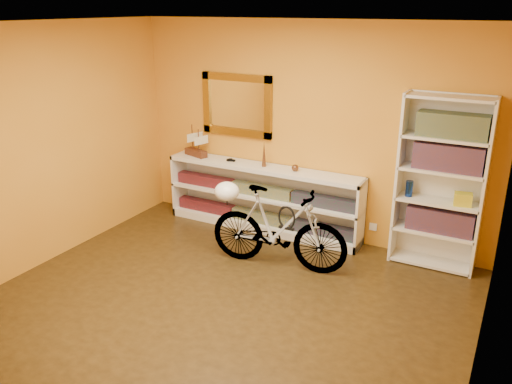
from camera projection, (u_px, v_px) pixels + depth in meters
The scene contains 24 objects.
floor at pixel (222, 306), 5.02m from camera, with size 4.50×4.00×0.01m, color black.
ceiling at pixel (215, 23), 4.13m from camera, with size 4.50×4.00×0.01m, color silver.
back_wall at pixel (307, 132), 6.23m from camera, with size 4.50×0.01×2.60m, color orange.
left_wall at pixel (40, 147), 5.57m from camera, with size 0.01×4.00×2.60m, color orange.
right_wall at pixel (497, 227), 3.58m from camera, with size 0.01×4.00×2.60m, color orange.
gilt_mirror at pixel (237, 105), 6.54m from camera, with size 0.98×0.06×0.78m, color #826217.
wall_socket at pixel (373, 227), 6.18m from camera, with size 0.09×0.01×0.09m, color silver.
console_unit at pixel (263, 198), 6.60m from camera, with size 2.60×0.35×0.85m, color silver, non-canonical shape.
cd_row_lower at pixel (262, 217), 6.67m from camera, with size 2.50×0.13×0.14m, color black.
cd_row_upper at pixel (262, 190), 6.54m from camera, with size 2.50×0.13×0.14m, color navy.
model_ship at pixel (195, 141), 6.82m from camera, with size 0.35×0.13×0.42m, color #3F1F11, non-canonical shape.
toy_car at pixel (231, 161), 6.65m from camera, with size 0.00×0.00×0.00m, color black.
bronze_ornament at pixel (264, 154), 6.39m from camera, with size 0.05×0.05×0.32m, color brown.
decorative_orb at pixel (295, 168), 6.24m from camera, with size 0.08×0.08×0.08m, color brown.
bookcase at pixel (440, 184), 5.51m from camera, with size 0.90×0.30×1.90m, color silver, non-canonical shape.
book_row_a at pixel (440, 220), 5.62m from camera, with size 0.70×0.22×0.26m, color maroon.
book_row_b at pixel (449, 157), 5.38m from camera, with size 0.70×0.22×0.28m, color maroon.
book_row_c at pixel (453, 125), 5.27m from camera, with size 0.70×0.22×0.25m, color navy.
travel_mug at pixel (409, 189), 5.66m from camera, with size 0.08×0.08×0.18m, color navy.
red_tin at pixel (428, 126), 5.41m from camera, with size 0.13×0.13×0.17m, color maroon.
yellow_bag at pixel (463, 199), 5.40m from camera, with size 0.18×0.12×0.14m, color gold.
bicycle at pixel (278, 228), 5.62m from camera, with size 1.57×0.41×0.92m, color silver.
helmet at pixel (227, 191), 5.70m from camera, with size 0.28×0.27×0.21m, color white.
u_lock at pixel (287, 218), 5.54m from camera, with size 0.20×0.20×0.02m, color black.
Camera 1 is at (2.33, -3.67, 2.75)m, focal length 36.38 mm.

